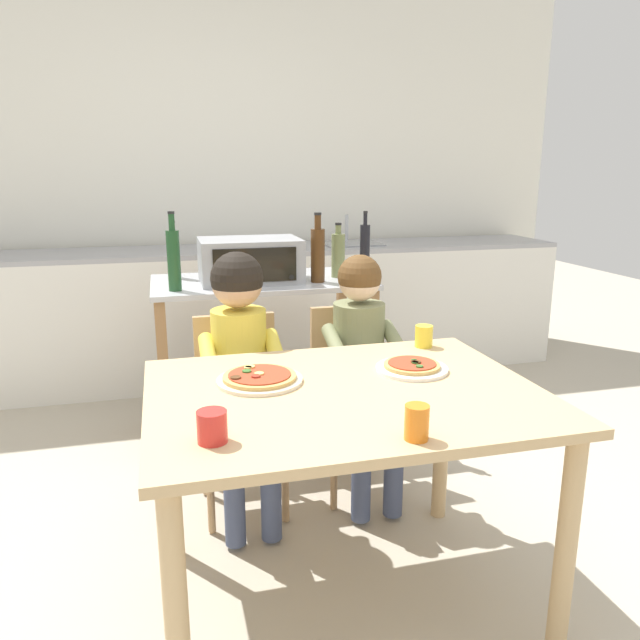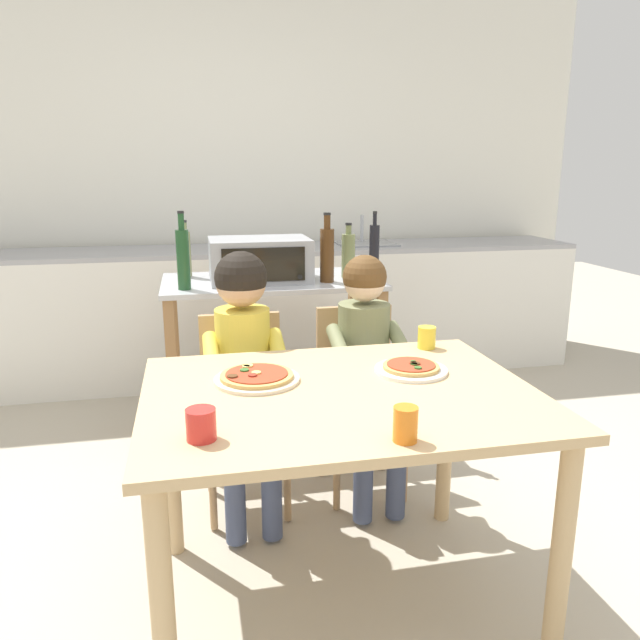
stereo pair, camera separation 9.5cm
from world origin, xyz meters
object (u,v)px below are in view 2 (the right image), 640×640
at_px(child_in_olive_shirt, 367,351).
at_px(drinking_cup_red, 201,424).
at_px(bottle_clear_vinegar, 327,253).
at_px(kitchen_island_cart, 272,330).
at_px(dining_chair_right, 359,385).
at_px(child_in_yellow_shirt, 244,352).
at_px(pizza_plate_white, 411,368).
at_px(drinking_cup_yellow, 427,337).
at_px(toaster_oven, 260,260).
at_px(bottle_squat_spirits, 183,257).
at_px(bottle_brown_beer, 186,253).
at_px(bottle_tall_green_wine, 374,253).
at_px(pizza_plate_cream, 257,377).
at_px(dining_chair_left, 243,397).
at_px(bottle_dark_olive_oil, 348,255).
at_px(dining_table, 340,422).
at_px(drinking_cup_orange, 405,424).

bearing_deg(child_in_olive_shirt, drinking_cup_red, -127.91).
bearing_deg(bottle_clear_vinegar, kitchen_island_cart, 153.82).
relative_size(dining_chair_right, child_in_yellow_shirt, 0.75).
xyz_separation_m(dining_chair_right, pizza_plate_white, (0.00, -0.63, 0.29)).
bearing_deg(drinking_cup_yellow, drinking_cup_red, -143.33).
relative_size(toaster_oven, child_in_olive_shirt, 0.48).
height_order(toaster_oven, drinking_cup_yellow, toaster_oven).
xyz_separation_m(bottle_squat_spirits, dining_chair_right, (0.74, -0.49, -0.53)).
relative_size(bottle_brown_beer, dining_chair_right, 0.37).
distance_m(bottle_squat_spirits, drinking_cup_red, 1.52).
height_order(bottle_brown_beer, child_in_olive_shirt, bottle_brown_beer).
bearing_deg(drinking_cup_yellow, toaster_oven, 116.61).
bearing_deg(toaster_oven, bottle_tall_green_wine, -17.23).
bearing_deg(bottle_clear_vinegar, pizza_plate_white, -88.70).
relative_size(child_in_yellow_shirt, pizza_plate_cream, 3.96).
bearing_deg(bottle_brown_beer, bottle_clear_vinegar, -23.90).
height_order(dining_chair_left, child_in_olive_shirt, child_in_olive_shirt).
bearing_deg(kitchen_island_cart, toaster_oven, -157.37).
distance_m(child_in_olive_shirt, pizza_plate_white, 0.52).
xyz_separation_m(bottle_dark_olive_oil, pizza_plate_white, (-0.11, -1.28, -0.21)).
bearing_deg(dining_chair_right, dining_chair_left, -175.79).
bearing_deg(bottle_squat_spirits, drinking_cup_red, -88.44).
height_order(toaster_oven, bottle_squat_spirits, bottle_squat_spirits).
height_order(kitchen_island_cart, drinking_cup_red, kitchen_island_cart).
relative_size(bottle_brown_beer, drinking_cup_red, 3.70).
height_order(bottle_clear_vinegar, dining_chair_right, bottle_clear_vinegar).
height_order(toaster_oven, bottle_tall_green_wine, bottle_tall_green_wine).
distance_m(toaster_oven, drinking_cup_yellow, 1.16).
bearing_deg(dining_chair_left, bottle_brown_beer, 103.65).
relative_size(toaster_oven, drinking_cup_red, 6.23).
height_order(dining_table, child_in_yellow_shirt, child_in_yellow_shirt).
bearing_deg(toaster_oven, drinking_cup_yellow, -63.39).
bearing_deg(dining_chair_left, drinking_cup_yellow, -27.15).
xyz_separation_m(toaster_oven, bottle_tall_green_wine, (0.56, -0.17, 0.04)).
distance_m(toaster_oven, bottle_tall_green_wine, 0.59).
xyz_separation_m(child_in_olive_shirt, pizza_plate_white, (0.00, -0.51, 0.09)).
relative_size(child_in_olive_shirt, pizza_plate_white, 4.33).
distance_m(bottle_dark_olive_oil, drinking_cup_red, 1.86).
height_order(drinking_cup_yellow, drinking_cup_red, drinking_cup_yellow).
height_order(bottle_dark_olive_oil, pizza_plate_cream, bottle_dark_olive_oil).
bearing_deg(bottle_clear_vinegar, dining_chair_left, -130.60).
bearing_deg(child_in_yellow_shirt, pizza_plate_cream, -90.07).
bearing_deg(toaster_oven, bottle_dark_olive_oil, 0.61).
relative_size(child_in_olive_shirt, drinking_cup_red, 12.89).
relative_size(bottle_dark_olive_oil, dining_table, 0.24).
bearing_deg(toaster_oven, pizza_plate_white, -74.30).
bearing_deg(drinking_cup_yellow, bottle_brown_beer, 125.80).
bearing_deg(dining_chair_right, bottle_brown_beer, 130.83).
bearing_deg(bottle_squat_spirits, toaster_oven, 22.18).
height_order(bottle_squat_spirits, drinking_cup_orange, bottle_squat_spirits).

